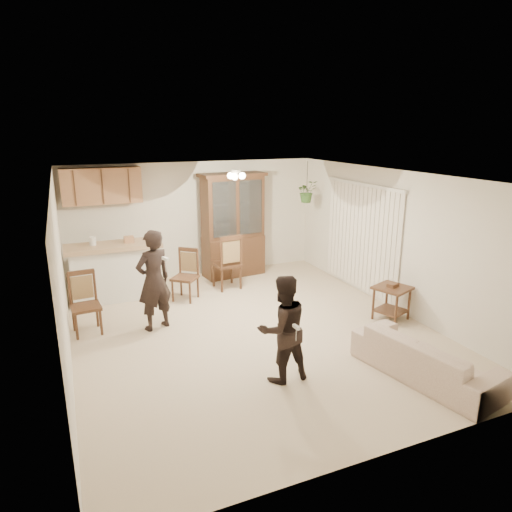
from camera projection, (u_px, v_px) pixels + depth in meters
name	position (u px, v px, depth m)	size (l,w,h in m)	color
floor	(252.00, 330.00, 7.46)	(6.50, 6.50, 0.00)	#BFA991
ceiling	(251.00, 176.00, 6.78)	(5.50, 6.50, 0.02)	white
wall_back	(195.00, 220.00, 10.00)	(5.50, 0.02, 2.50)	silver
wall_front	(385.00, 345.00, 4.24)	(5.50, 0.02, 2.50)	silver
wall_left	(62.00, 279.00, 6.09)	(0.02, 6.50, 2.50)	silver
wall_right	(393.00, 240.00, 8.16)	(0.02, 6.50, 2.50)	silver
breakfast_bar	(115.00, 274.00, 8.71)	(1.60, 0.55, 1.00)	silver
bar_top	(113.00, 246.00, 8.56)	(1.75, 0.70, 0.08)	tan
upper_cabinets	(102.00, 186.00, 8.89)	(1.50, 0.34, 0.70)	#996343
vertical_blinds	(361.00, 238.00, 8.98)	(0.06, 2.30, 2.10)	white
ceiling_fixture	(236.00, 175.00, 7.95)	(0.36, 0.36, 0.20)	beige
hanging_plant	(307.00, 191.00, 9.95)	(0.43, 0.37, 0.48)	#264F1F
plant_cord	(307.00, 176.00, 9.86)	(0.01, 0.01, 0.65)	black
sofa	(426.00, 352.00, 5.97)	(1.87, 0.73, 0.73)	beige
adult	(154.00, 276.00, 7.30)	(0.66, 0.43, 1.80)	black
child	(283.00, 332.00, 5.84)	(0.66, 0.51, 1.35)	black
china_hutch	(233.00, 226.00, 9.98)	(1.49, 0.70, 2.26)	#361E13
side_table	(391.00, 302.00, 7.81)	(0.69, 0.69, 0.66)	#361E13
chair_bar	(87.00, 316.00, 7.29)	(0.48, 0.48, 1.00)	#361E13
chair_hutch_left	(185.00, 286.00, 8.72)	(0.61, 0.61, 0.98)	#361E13
chair_hutch_right	(227.00, 273.00, 9.36)	(0.56, 0.56, 1.14)	#361E13
controller_adult	(165.00, 259.00, 6.93)	(0.04, 0.14, 0.04)	white
controller_child	(296.00, 327.00, 5.50)	(0.04, 0.12, 0.04)	white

